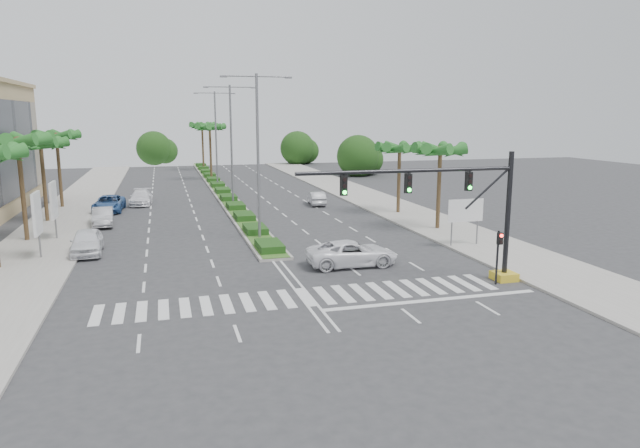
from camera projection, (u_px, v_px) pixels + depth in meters
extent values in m
plane|color=#333335|center=(306.00, 297.00, 29.02)|extent=(160.00, 160.00, 0.00)
cube|color=gray|center=(414.00, 216.00, 51.93)|extent=(6.00, 120.00, 0.15)
cube|color=gray|center=(52.00, 234.00, 43.94)|extent=(6.00, 120.00, 0.15)
cube|color=gray|center=(218.00, 188.00, 71.58)|extent=(2.20, 75.00, 0.20)
cube|color=#2E5A1F|center=(218.00, 187.00, 71.56)|extent=(1.80, 75.00, 0.04)
cube|color=gold|center=(504.00, 276.00, 32.00)|extent=(1.20, 1.20, 0.45)
cylinder|color=black|center=(508.00, 215.00, 31.35)|extent=(0.28, 0.28, 7.00)
cylinder|color=black|center=(409.00, 171.00, 29.28)|extent=(12.00, 0.20, 0.20)
cylinder|color=black|center=(487.00, 189.00, 30.70)|extent=(2.53, 0.12, 2.15)
cube|color=black|center=(469.00, 181.00, 30.32)|extent=(0.32, 0.24, 1.00)
cylinder|color=#19E533|center=(470.00, 188.00, 30.25)|extent=(0.20, 0.06, 0.20)
cube|color=black|center=(408.00, 183.00, 29.40)|extent=(0.32, 0.24, 1.00)
cylinder|color=#19E533|center=(409.00, 190.00, 29.33)|extent=(0.20, 0.06, 0.20)
cube|color=black|center=(344.00, 186.00, 28.48)|extent=(0.32, 0.24, 1.00)
cylinder|color=#19E533|center=(345.00, 192.00, 28.41)|extent=(0.20, 0.06, 0.20)
cylinder|color=black|center=(497.00, 258.00, 30.96)|extent=(0.12, 0.12, 3.00)
cube|color=black|center=(500.00, 238.00, 30.61)|extent=(0.28, 0.22, 0.65)
cylinder|color=red|center=(502.00, 236.00, 30.45)|extent=(0.18, 0.05, 0.18)
cylinder|color=slate|center=(452.00, 228.00, 39.61)|extent=(0.10, 0.10, 2.80)
cylinder|color=slate|center=(477.00, 226.00, 40.14)|extent=(0.10, 0.10, 2.80)
cube|color=#0C6638|center=(465.00, 210.00, 39.65)|extent=(2.60, 0.08, 1.50)
cube|color=white|center=(466.00, 210.00, 39.60)|extent=(2.70, 0.02, 1.60)
cylinder|color=slate|center=(39.00, 238.00, 36.30)|extent=(0.12, 0.12, 2.80)
cube|color=white|center=(37.00, 214.00, 36.00)|extent=(0.18, 2.10, 2.70)
cube|color=#D8594C|center=(37.00, 214.00, 36.00)|extent=(0.12, 2.00, 2.60)
cylinder|color=slate|center=(55.00, 222.00, 41.98)|extent=(0.12, 0.12, 2.80)
cube|color=white|center=(54.00, 200.00, 41.68)|extent=(0.18, 2.10, 2.70)
cube|color=#D8594C|center=(54.00, 200.00, 41.68)|extent=(0.12, 2.00, 2.60)
cone|color=#1F6324|center=(7.00, 156.00, 33.16)|extent=(0.90, 3.62, 1.50)
cone|color=#1F6324|center=(3.00, 155.00, 33.86)|extent=(3.39, 2.96, 1.50)
cylinder|color=brown|center=(23.00, 192.00, 41.02)|extent=(0.32, 0.32, 7.40)
sphere|color=brown|center=(18.00, 141.00, 40.34)|extent=(0.70, 0.70, 0.70)
cone|color=#1F6324|center=(35.00, 142.00, 40.65)|extent=(0.90, 3.62, 1.50)
cone|color=#1F6324|center=(31.00, 142.00, 41.36)|extent=(3.39, 2.96, 1.50)
cone|color=#1F6324|center=(17.00, 142.00, 41.31)|extent=(3.73, 1.68, 1.50)
cone|color=#1F6324|center=(4.00, 143.00, 40.55)|extent=(2.38, 3.65, 1.50)
cone|color=#1F6324|center=(0.00, 143.00, 39.65)|extent=(2.38, 3.65, 1.50)
cone|color=#1F6324|center=(10.00, 143.00, 39.28)|extent=(3.73, 1.68, 1.50)
cone|color=#1F6324|center=(26.00, 143.00, 39.73)|extent=(3.39, 2.96, 1.50)
cylinder|color=brown|center=(44.00, 183.00, 48.65)|extent=(0.32, 0.32, 6.80)
sphere|color=brown|center=(41.00, 144.00, 48.03)|extent=(0.70, 0.70, 0.70)
cone|color=#1F6324|center=(55.00, 145.00, 48.33)|extent=(0.90, 3.62, 1.50)
cone|color=#1F6324|center=(51.00, 145.00, 49.04)|extent=(3.39, 2.96, 1.50)
cone|color=#1F6324|center=(40.00, 145.00, 49.00)|extent=(3.73, 1.68, 1.50)
cone|color=#1F6324|center=(29.00, 145.00, 48.24)|extent=(2.38, 3.65, 1.50)
cone|color=#1F6324|center=(27.00, 146.00, 47.33)|extent=(2.38, 3.65, 1.50)
cone|color=#1F6324|center=(35.00, 146.00, 46.97)|extent=(3.73, 1.68, 1.50)
cone|color=#1F6324|center=(48.00, 146.00, 47.41)|extent=(3.39, 2.96, 1.50)
cylinder|color=brown|center=(59.00, 172.00, 56.18)|extent=(0.32, 0.32, 7.20)
sphere|color=brown|center=(56.00, 136.00, 55.52)|extent=(0.70, 0.70, 0.70)
cone|color=#1F6324|center=(69.00, 137.00, 55.83)|extent=(0.90, 3.62, 1.50)
cone|color=#1F6324|center=(65.00, 137.00, 56.53)|extent=(3.39, 2.96, 1.50)
cone|color=#1F6324|center=(56.00, 137.00, 56.49)|extent=(3.73, 1.68, 1.50)
cone|color=#1F6324|center=(46.00, 137.00, 55.73)|extent=(2.38, 3.65, 1.50)
cone|color=#1F6324|center=(44.00, 137.00, 54.83)|extent=(2.38, 3.65, 1.50)
cone|color=#1F6324|center=(52.00, 138.00, 54.46)|extent=(3.73, 1.68, 1.50)
cone|color=#1F6324|center=(63.00, 137.00, 54.91)|extent=(3.39, 2.96, 1.50)
cylinder|color=brown|center=(439.00, 190.00, 45.47)|extent=(0.32, 0.32, 6.50)
sphere|color=brown|center=(440.00, 150.00, 44.88)|extent=(0.70, 0.70, 0.70)
cone|color=#1F6324|center=(453.00, 151.00, 45.18)|extent=(0.90, 3.62, 1.50)
cone|color=#1F6324|center=(443.00, 151.00, 45.89)|extent=(3.39, 2.96, 1.50)
cone|color=#1F6324|center=(431.00, 151.00, 45.85)|extent=(3.73, 1.68, 1.50)
cone|color=#1F6324|center=(426.00, 151.00, 45.09)|extent=(2.38, 3.65, 1.50)
cone|color=#1F6324|center=(432.00, 152.00, 44.18)|extent=(2.38, 3.65, 1.50)
cone|color=#1F6324|center=(444.00, 152.00, 43.82)|extent=(3.73, 1.68, 1.50)
cone|color=#1F6324|center=(453.00, 152.00, 44.26)|extent=(3.39, 2.96, 1.50)
cylinder|color=brown|center=(399.00, 181.00, 53.07)|extent=(0.32, 0.32, 6.20)
sphere|color=brown|center=(400.00, 148.00, 52.50)|extent=(0.70, 0.70, 0.70)
cone|color=#1F6324|center=(411.00, 149.00, 52.81)|extent=(0.90, 3.62, 1.50)
cone|color=#1F6324|center=(403.00, 149.00, 53.52)|extent=(3.39, 2.96, 1.50)
cone|color=#1F6324|center=(393.00, 149.00, 53.47)|extent=(3.73, 1.68, 1.50)
cone|color=#1F6324|center=(388.00, 149.00, 52.71)|extent=(2.38, 3.65, 1.50)
cone|color=#1F6324|center=(392.00, 150.00, 51.81)|extent=(2.38, 3.65, 1.50)
cone|color=#1F6324|center=(402.00, 150.00, 51.44)|extent=(3.73, 1.68, 1.50)
cone|color=#1F6324|center=(410.00, 150.00, 51.89)|extent=(3.39, 2.96, 1.50)
cylinder|color=brown|center=(211.00, 154.00, 80.36)|extent=(0.32, 0.32, 7.50)
sphere|color=brown|center=(210.00, 128.00, 79.68)|extent=(0.70, 0.70, 0.70)
cone|color=#1F6324|center=(218.00, 128.00, 79.98)|extent=(0.90, 3.62, 1.50)
cone|color=#1F6324|center=(214.00, 128.00, 80.69)|extent=(3.39, 2.96, 1.50)
cone|color=#1F6324|center=(207.00, 128.00, 80.64)|extent=(3.73, 1.68, 1.50)
cone|color=#1F6324|center=(202.00, 128.00, 79.89)|extent=(2.38, 3.65, 1.50)
cone|color=#1F6324|center=(203.00, 128.00, 78.98)|extent=(2.38, 3.65, 1.50)
cone|color=#1F6324|center=(209.00, 128.00, 78.61)|extent=(3.73, 1.68, 1.50)
cone|color=#1F6324|center=(215.00, 128.00, 79.06)|extent=(3.39, 2.96, 1.50)
cylinder|color=brown|center=(203.00, 148.00, 94.56)|extent=(0.32, 0.32, 7.50)
sphere|color=brown|center=(202.00, 126.00, 93.87)|extent=(0.70, 0.70, 0.70)
cone|color=#1F6324|center=(209.00, 126.00, 94.18)|extent=(0.90, 3.62, 1.50)
cone|color=#1F6324|center=(206.00, 126.00, 94.88)|extent=(3.39, 2.96, 1.50)
cone|color=#1F6324|center=(200.00, 126.00, 94.84)|extent=(3.73, 1.68, 1.50)
cone|color=#1F6324|center=(196.00, 126.00, 94.08)|extent=(2.38, 3.65, 1.50)
cone|color=#1F6324|center=(196.00, 126.00, 93.18)|extent=(2.38, 3.65, 1.50)
cone|color=#1F6324|center=(201.00, 126.00, 92.81)|extent=(3.73, 1.68, 1.50)
cone|color=#1F6324|center=(207.00, 126.00, 93.26)|extent=(3.39, 2.96, 1.50)
cylinder|color=slate|center=(258.00, 159.00, 41.14)|extent=(0.20, 0.20, 12.00)
cylinder|color=slate|center=(239.00, 76.00, 39.73)|extent=(2.40, 0.10, 0.10)
cylinder|color=slate|center=(273.00, 77.00, 40.36)|extent=(2.40, 0.10, 0.10)
cube|color=slate|center=(223.00, 76.00, 39.45)|extent=(0.50, 0.25, 0.12)
cube|color=slate|center=(288.00, 78.00, 40.66)|extent=(0.50, 0.25, 0.12)
cylinder|color=slate|center=(231.00, 147.00, 56.28)|extent=(0.20, 0.20, 12.00)
cylinder|color=slate|center=(217.00, 87.00, 54.87)|extent=(2.40, 0.10, 0.10)
cylinder|color=slate|center=(242.00, 87.00, 55.51)|extent=(2.40, 0.10, 0.10)
cube|color=slate|center=(206.00, 87.00, 54.59)|extent=(0.50, 0.25, 0.12)
cube|color=slate|center=(253.00, 88.00, 55.80)|extent=(0.50, 0.25, 0.12)
cylinder|color=slate|center=(216.00, 140.00, 71.42)|extent=(0.20, 0.20, 12.00)
cylinder|color=slate|center=(205.00, 93.00, 70.02)|extent=(2.40, 0.10, 0.10)
cylinder|color=slate|center=(224.00, 93.00, 70.65)|extent=(2.40, 0.10, 0.10)
cube|color=slate|center=(196.00, 93.00, 69.74)|extent=(0.50, 0.25, 0.12)
cube|color=slate|center=(233.00, 94.00, 70.94)|extent=(0.50, 0.25, 0.12)
imported|color=white|center=(87.00, 242.00, 37.90)|extent=(2.11, 4.91, 1.65)
imported|color=#BBBAC0|center=(103.00, 217.00, 47.62)|extent=(1.87, 4.65, 1.50)
imported|color=#325C9B|center=(109.00, 204.00, 54.60)|extent=(2.91, 5.72, 1.55)
imported|color=white|center=(141.00, 198.00, 58.86)|extent=(2.36, 5.21, 1.48)
imported|color=white|center=(352.00, 253.00, 34.96)|extent=(5.64, 2.67, 1.56)
imported|color=#BCBCC1|center=(317.00, 198.00, 58.76)|extent=(1.94, 4.33, 1.38)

